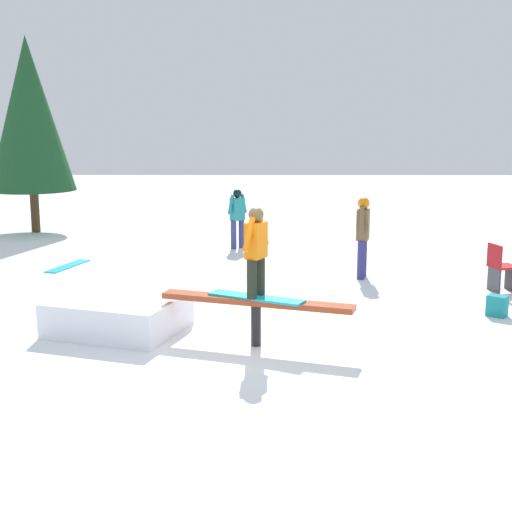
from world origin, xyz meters
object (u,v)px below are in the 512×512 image
object	(u,v)px
bystander_brown	(363,233)
loose_snowboard_cyan	(68,266)
folding_chair	(501,269)
pine_tree_near	(29,114)
rail_feature	(256,305)
bystander_teal	(237,215)
backpack_on_snow	(497,306)
main_rider_on_rail	(256,255)

from	to	relation	value
bystander_brown	loose_snowboard_cyan	bearing A→B (deg)	94.98
folding_chair	pine_tree_near	distance (m)	12.96
rail_feature	loose_snowboard_cyan	size ratio (longest dim) A/B	1.93
rail_feature	pine_tree_near	bearing A→B (deg)	140.07
bystander_teal	backpack_on_snow	bearing A→B (deg)	82.75
bystander_brown	bystander_teal	bearing A→B (deg)	53.04
loose_snowboard_cyan	folding_chair	bearing A→B (deg)	92.78
bystander_brown	pine_tree_near	world-z (taller)	pine_tree_near
bystander_brown	backpack_on_snow	size ratio (longest dim) A/B	4.74
bystander_brown	bystander_teal	world-z (taller)	bystander_brown
rail_feature	backpack_on_snow	size ratio (longest dim) A/B	7.96
bystander_brown	bystander_teal	size ratio (longest dim) A/B	1.11
backpack_on_snow	bystander_teal	bearing A→B (deg)	161.39
bystander_brown	loose_snowboard_cyan	size ratio (longest dim) A/B	1.15
main_rider_on_rail	folding_chair	distance (m)	5.57
bystander_teal	backpack_on_snow	distance (m)	7.47
bystander_teal	backpack_on_snow	size ratio (longest dim) A/B	4.25
backpack_on_snow	main_rider_on_rail	bearing A→B (deg)	-122.90
rail_feature	bystander_teal	xyz separation A→B (m)	(-0.53, 7.56, 0.23)
rail_feature	pine_tree_near	distance (m)	12.08
rail_feature	bystander_teal	size ratio (longest dim) A/B	1.87
backpack_on_snow	pine_tree_near	xyz separation A→B (m)	(-10.09, 8.46, 3.05)
rail_feature	loose_snowboard_cyan	xyz separation A→B (m)	(-4.09, 5.34, -0.57)
loose_snowboard_cyan	backpack_on_snow	xyz separation A→B (m)	(7.94, -3.79, 0.16)
main_rider_on_rail	bystander_teal	xyz separation A→B (m)	(-0.53, 7.56, -0.49)
folding_chair	backpack_on_snow	xyz separation A→B (m)	(-0.60, -1.68, -0.24)
bystander_teal	folding_chair	world-z (taller)	bystander_teal
folding_chair	pine_tree_near	world-z (taller)	pine_tree_near
loose_snowboard_cyan	backpack_on_snow	size ratio (longest dim) A/B	4.12
bystander_teal	loose_snowboard_cyan	distance (m)	4.27
loose_snowboard_cyan	folding_chair	world-z (taller)	folding_chair
main_rider_on_rail	bystander_teal	bearing A→B (deg)	120.45
loose_snowboard_cyan	folding_chair	distance (m)	8.80
backpack_on_snow	pine_tree_near	size ratio (longest dim) A/B	0.06
loose_snowboard_cyan	pine_tree_near	bearing A→B (deg)	-138.60
backpack_on_snow	pine_tree_near	world-z (taller)	pine_tree_near
pine_tree_near	main_rider_on_rail	bearing A→B (deg)	-58.05
bystander_teal	backpack_on_snow	world-z (taller)	bystander_teal
bystander_brown	pine_tree_near	bearing A→B (deg)	69.93
bystander_teal	folding_chair	size ratio (longest dim) A/B	1.64
rail_feature	backpack_on_snow	distance (m)	4.17
main_rider_on_rail	loose_snowboard_cyan	distance (m)	6.84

